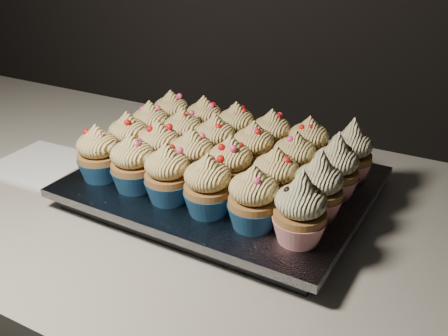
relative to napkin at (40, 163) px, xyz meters
The scene contains 28 objects.
worktop 0.18m from the napkin, 13.42° to the left, with size 2.44×0.64×0.04m, color beige.
napkin is the anchor object (origin of this frame).
baking_tray 0.33m from the napkin, ahead, with size 0.38×0.29×0.02m, color black.
foil_lining 0.33m from the napkin, ahead, with size 0.41×0.32×0.01m, color silver.
cupcake_0 0.19m from the napkin, 11.93° to the right, with size 0.06×0.06×0.08m.
cupcake_1 0.25m from the napkin, ahead, with size 0.06×0.06×0.08m.
cupcake_2 0.31m from the napkin, ahead, with size 0.06×0.06×0.08m.
cupcake_3 0.37m from the napkin, ahead, with size 0.06×0.06×0.08m.
cupcake_4 0.43m from the napkin, ahead, with size 0.06×0.06×0.08m.
cupcake_5 0.49m from the napkin, ahead, with size 0.06×0.06×0.10m.
cupcake_6 0.19m from the napkin, ahead, with size 0.06×0.06×0.08m.
cupcake_7 0.25m from the napkin, ahead, with size 0.06×0.06×0.08m.
cupcake_8 0.31m from the napkin, ahead, with size 0.06×0.06×0.08m.
cupcake_9 0.36m from the napkin, ahead, with size 0.06×0.06×0.08m.
cupcake_10 0.43m from the napkin, ahead, with size 0.06×0.06×0.08m.
cupcake_11 0.49m from the napkin, ahead, with size 0.06×0.06×0.10m.
cupcake_12 0.21m from the napkin, 25.19° to the left, with size 0.06×0.06×0.08m.
cupcake_13 0.26m from the napkin, 18.80° to the left, with size 0.06×0.06×0.08m.
cupcake_14 0.32m from the napkin, 15.25° to the left, with size 0.06×0.06×0.08m.
cupcake_15 0.38m from the napkin, 12.88° to the left, with size 0.06×0.06×0.08m.
cupcake_16 0.44m from the napkin, 10.34° to the left, with size 0.06×0.06×0.08m.
cupcake_17 0.50m from the napkin, ahead, with size 0.06×0.06×0.10m.
cupcake_18 0.24m from the napkin, 39.54° to the left, with size 0.06×0.06×0.08m.
cupcake_19 0.29m from the napkin, 31.30° to the left, with size 0.06×0.06×0.08m.
cupcake_20 0.34m from the napkin, 25.69° to the left, with size 0.06×0.06×0.08m.
cupcake_21 0.40m from the napkin, 21.08° to the left, with size 0.06×0.06×0.08m.
cupcake_22 0.45m from the napkin, 18.14° to the left, with size 0.06×0.06×0.08m.
cupcake_23 0.51m from the napkin, 15.65° to the left, with size 0.06×0.06×0.10m.
Camera 1 is at (0.47, 1.14, 1.27)m, focal length 40.00 mm.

